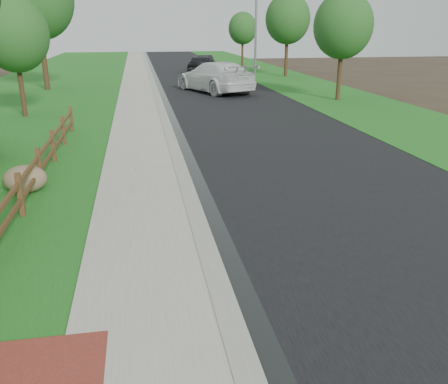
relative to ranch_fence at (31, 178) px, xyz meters
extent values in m
plane|color=#32251B|center=(3.60, -6.40, -0.62)|extent=(120.00, 120.00, 0.00)
cube|color=black|center=(8.20, 28.60, -0.61)|extent=(8.00, 90.00, 0.02)
cube|color=gray|center=(4.00, 28.60, -0.56)|extent=(0.40, 90.00, 0.12)
cube|color=black|center=(4.35, 28.60, -0.60)|extent=(0.50, 90.00, 0.00)
cube|color=gray|center=(2.70, 28.60, -0.57)|extent=(2.20, 90.00, 0.10)
cube|color=#1A5819|center=(0.80, 28.60, -0.59)|extent=(1.60, 90.00, 0.06)
cube|color=#1A5819|center=(-4.40, 28.60, -0.60)|extent=(9.00, 90.00, 0.04)
cube|color=#1A5819|center=(15.10, 28.60, -0.60)|extent=(6.00, 90.00, 0.04)
cube|color=#473117|center=(0.00, -1.20, -0.07)|extent=(0.12, 0.12, 1.10)
cube|color=#473117|center=(0.00, 1.20, -0.07)|extent=(0.12, 0.12, 1.10)
cube|color=#473117|center=(0.00, 3.60, -0.07)|extent=(0.12, 0.12, 1.10)
cube|color=#473117|center=(0.00, 6.00, -0.07)|extent=(0.12, 0.12, 1.10)
cube|color=#473117|center=(0.00, 8.40, -0.07)|extent=(0.12, 0.12, 1.10)
cube|color=#473117|center=(0.00, -2.40, -0.17)|extent=(0.08, 2.35, 0.10)
cube|color=#473117|center=(0.00, -2.40, 0.23)|extent=(0.08, 2.35, 0.10)
cube|color=#473117|center=(0.00, 0.00, -0.17)|extent=(0.08, 2.35, 0.10)
cube|color=#473117|center=(0.00, 0.00, 0.23)|extent=(0.08, 2.35, 0.10)
cube|color=#473117|center=(0.00, 2.40, -0.17)|extent=(0.08, 2.35, 0.10)
cube|color=#473117|center=(0.00, 2.40, 0.23)|extent=(0.08, 2.35, 0.10)
cube|color=#473117|center=(0.00, 4.80, -0.17)|extent=(0.08, 2.35, 0.10)
cube|color=#473117|center=(0.00, 4.80, 0.23)|extent=(0.08, 2.35, 0.10)
cube|color=#473117|center=(0.00, 7.20, -0.17)|extent=(0.08, 2.35, 0.10)
cube|color=#473117|center=(0.00, 7.20, 0.23)|extent=(0.08, 2.35, 0.10)
imported|color=silver|center=(7.99, 20.07, 0.41)|extent=(5.23, 7.46, 2.01)
imported|color=black|center=(8.73, 32.76, 0.27)|extent=(3.39, 5.44, 1.73)
imported|color=black|center=(9.50, 35.98, 0.15)|extent=(1.84, 4.60, 1.49)
cylinder|color=gray|center=(12.30, 26.34, 3.85)|extent=(0.18, 0.18, 8.94)
ellipsoid|color=brown|center=(-0.30, 0.68, -0.24)|extent=(1.30, 1.08, 0.76)
cylinder|color=#351F16|center=(-2.73, 12.51, 1.09)|extent=(0.23, 0.23, 3.41)
ellipsoid|color=#214D1B|center=(-2.73, 12.51, 3.28)|extent=(3.19, 3.19, 3.51)
cylinder|color=#351F16|center=(14.70, 15.03, 1.26)|extent=(0.26, 0.26, 3.75)
ellipsoid|color=#214D1B|center=(14.70, 15.03, 3.66)|extent=(3.42, 3.42, 3.77)
cylinder|color=#351F16|center=(-3.40, 23.17, 1.99)|extent=(0.36, 0.36, 5.22)
cylinder|color=#351F16|center=(15.77, 29.11, 1.49)|extent=(0.29, 0.29, 4.22)
ellipsoid|color=#214D1B|center=(15.77, 29.11, 4.20)|extent=(3.82, 3.82, 4.20)
cylinder|color=#351F16|center=(14.41, 40.91, 1.13)|extent=(0.24, 0.24, 3.50)
ellipsoid|color=#214D1B|center=(14.41, 40.91, 3.39)|extent=(3.09, 3.09, 3.40)
camera|label=1|loc=(2.83, -12.21, 3.67)|focal=38.00mm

